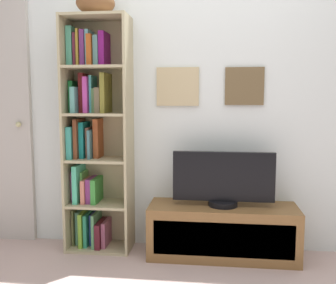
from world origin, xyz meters
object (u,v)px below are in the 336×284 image
(football, at_px, (96,3))
(tv_stand, at_px, (222,231))
(television, at_px, (223,179))
(bookshelf, at_px, (93,136))

(football, height_order, tv_stand, football)
(television, bearing_deg, tv_stand, -90.00)
(tv_stand, bearing_deg, bookshelf, 175.63)
(tv_stand, relative_size, television, 1.48)
(bookshelf, relative_size, television, 2.41)
(bookshelf, relative_size, tv_stand, 1.63)
(football, xyz_separation_m, tv_stand, (0.97, -0.04, -1.72))
(bookshelf, xyz_separation_m, tv_stand, (1.03, -0.08, -0.71))
(tv_stand, distance_m, television, 0.40)
(bookshelf, height_order, tv_stand, bookshelf)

